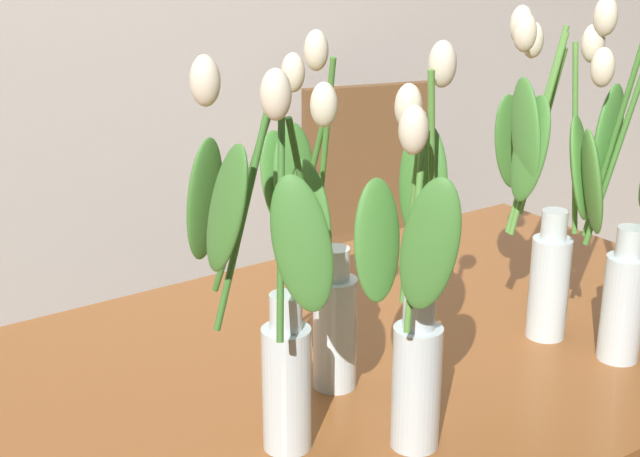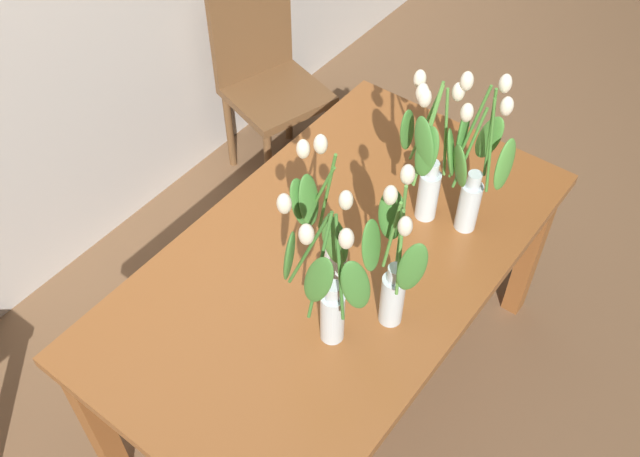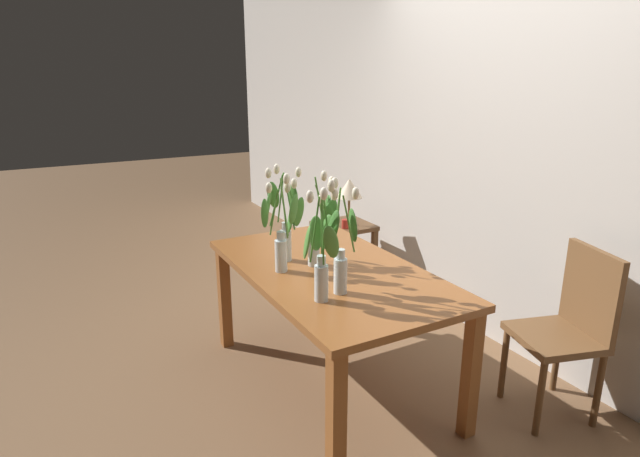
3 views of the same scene
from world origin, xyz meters
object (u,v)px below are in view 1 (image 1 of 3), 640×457
tulip_vase_0 (274,292)px  tulip_vase_3 (415,307)px  tulip_vase_1 (321,273)px  tulip_vase_2 (546,204)px  tulip_vase_4 (627,228)px  dining_chair (377,224)px  dining_table (353,404)px

tulip_vase_0 → tulip_vase_3: (0.16, -0.09, -0.03)m
tulip_vase_1 → tulip_vase_2: size_ratio=0.96×
tulip_vase_4 → dining_chair: 1.40m
tulip_vase_4 → dining_chair: bearing=69.0°
dining_table → tulip_vase_2: tulip_vase_2 is taller
tulip_vase_3 → tulip_vase_4: size_ratio=0.95×
dining_table → tulip_vase_1: 0.29m
tulip_vase_0 → tulip_vase_3: tulip_vase_3 is taller
tulip_vase_0 → dining_chair: bearing=46.8°
tulip_vase_0 → tulip_vase_2: size_ratio=0.97×
tulip_vase_3 → dining_chair: (0.92, 1.24, -0.42)m
tulip_vase_1 → dining_chair: 1.43m
tulip_vase_2 → tulip_vase_3: 0.41m
tulip_vase_3 → tulip_vase_4: bearing=0.5°
tulip_vase_3 → tulip_vase_4: 0.44m
tulip_vase_0 → tulip_vase_3: bearing=-30.3°
tulip_vase_1 → tulip_vase_2: 0.40m
dining_table → tulip_vase_4: size_ratio=2.74×
tulip_vase_1 → tulip_vase_4: 0.49m
tulip_vase_2 → tulip_vase_3: size_ratio=1.03×
dining_table → tulip_vase_0: (-0.25, -0.16, 0.33)m
tulip_vase_0 → tulip_vase_2: tulip_vase_2 is taller
tulip_vase_3 → tulip_vase_4: tulip_vase_4 is taller
dining_table → tulip_vase_4: (0.35, -0.25, 0.32)m
tulip_vase_4 → tulip_vase_0: bearing=171.4°
tulip_vase_1 → tulip_vase_4: bearing=-26.7°
dining_table → tulip_vase_1: bearing=-160.6°
dining_table → tulip_vase_0: 0.44m
tulip_vase_2 → dining_chair: tulip_vase_2 is taller
dining_table → tulip_vase_0: bearing=-147.7°
tulip_vase_3 → tulip_vase_2: bearing=18.4°
tulip_vase_4 → tulip_vase_3: bearing=-179.5°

